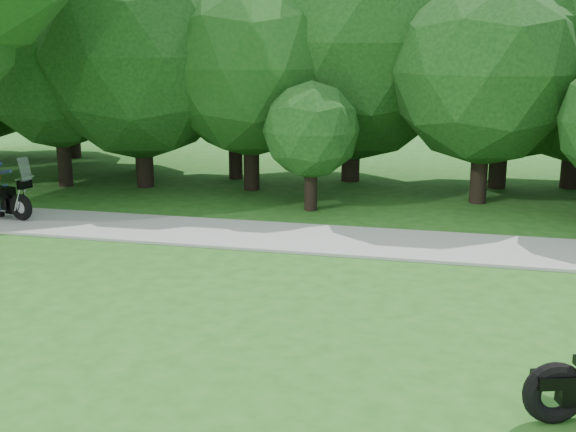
# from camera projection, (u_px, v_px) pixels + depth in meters

# --- Properties ---
(walkway) EXTENTS (60.00, 2.20, 0.06)m
(walkway) POSITION_uv_depth(u_px,v_px,m) (376.00, 242.00, 14.93)
(walkway) COLOR #9A9A95
(walkway) RESTS_ON ground
(tree_line) EXTENTS (40.65, 11.89, 7.64)m
(tree_line) POSITION_uv_depth(u_px,v_px,m) (430.00, 54.00, 20.25)
(tree_line) COLOR black
(tree_line) RESTS_ON ground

